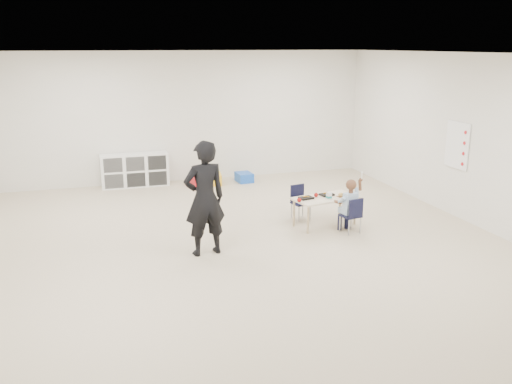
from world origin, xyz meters
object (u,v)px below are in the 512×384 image
object	(u,v)px
cubby_shelf	(135,170)
adult	(205,199)
chair_near	(351,215)
child	(351,205)
table	(325,211)

from	to	relation	value
cubby_shelf	adult	size ratio (longest dim) A/B	0.85
chair_near	cubby_shelf	size ratio (longest dim) A/B	0.42
child	chair_near	bearing A→B (deg)	0.00
cubby_shelf	child	bearing A→B (deg)	-52.91
cubby_shelf	adult	world-z (taller)	adult
table	adult	size ratio (longest dim) A/B	0.70
child	adult	bearing A→B (deg)	173.34
chair_near	adult	distance (m)	2.47
table	chair_near	xyz separation A→B (m)	(0.25, -0.44, 0.04)
chair_near	adult	xyz separation A→B (m)	(-2.40, -0.22, 0.53)
chair_near	adult	world-z (taller)	adult
chair_near	child	distance (m)	0.17
adult	child	bearing A→B (deg)	176.14
child	cubby_shelf	world-z (taller)	child
child	cubby_shelf	size ratio (longest dim) A/B	0.66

